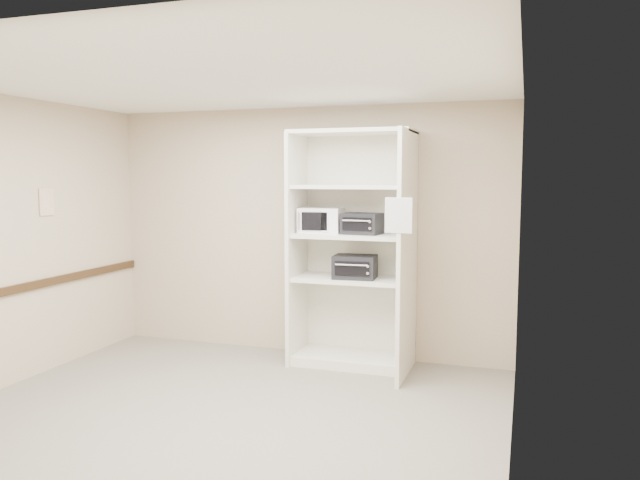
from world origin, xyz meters
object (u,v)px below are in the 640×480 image
(shelving_unit, at_px, (357,257))
(microwave, at_px, (321,220))
(toaster_oven_upper, at_px, (362,224))
(toaster_oven_lower, at_px, (355,267))

(shelving_unit, height_order, microwave, shelving_unit)
(shelving_unit, distance_m, toaster_oven_upper, 0.35)
(microwave, xyz_separation_m, toaster_oven_upper, (0.45, -0.03, -0.02))
(shelving_unit, xyz_separation_m, toaster_oven_lower, (-0.00, -0.06, -0.09))
(shelving_unit, distance_m, toaster_oven_lower, 0.11)
(toaster_oven_upper, bearing_deg, shelving_unit, 174.34)
(microwave, relative_size, toaster_oven_upper, 1.16)
(shelving_unit, xyz_separation_m, toaster_oven_upper, (0.06, -0.01, 0.35))
(toaster_oven_upper, xyz_separation_m, toaster_oven_lower, (-0.06, -0.05, -0.44))
(toaster_oven_upper, relative_size, toaster_oven_lower, 0.88)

